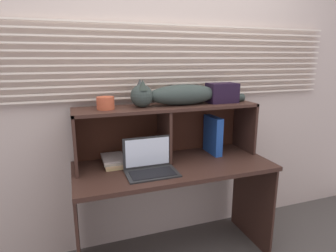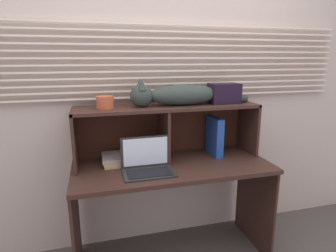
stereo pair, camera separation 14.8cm
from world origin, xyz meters
name	(u,v)px [view 2 (the right image)]	position (x,y,z in m)	size (l,w,h in m)	color
back_panel_with_blinds	(161,90)	(0.00, 0.55, 1.26)	(4.40, 0.08, 2.50)	beige
desk	(173,184)	(0.00, 0.21, 0.61)	(1.40, 0.60, 0.76)	#39221A
hutch_shelf_unit	(166,121)	(0.00, 0.37, 1.05)	(1.35, 0.32, 0.41)	#39221A
cat	(177,95)	(0.07, 0.34, 1.24)	(0.91, 0.18, 0.19)	#303A34
laptop	(148,164)	(-0.20, 0.13, 0.81)	(0.34, 0.22, 0.23)	#242424
binder_upright	(214,136)	(0.38, 0.34, 0.91)	(0.06, 0.22, 0.30)	#1E479A
book_stack	(114,159)	(-0.41, 0.34, 0.79)	(0.16, 0.23, 0.06)	tan
small_basket	(105,102)	(-0.45, 0.34, 1.21)	(0.12, 0.12, 0.08)	#BB4F30
storage_box	(224,93)	(0.44, 0.34, 1.24)	(0.23, 0.14, 0.15)	black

